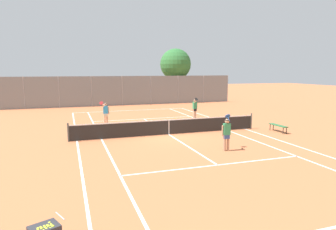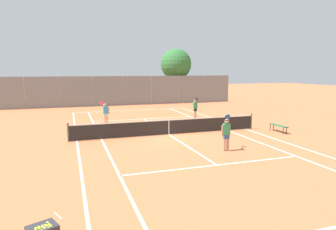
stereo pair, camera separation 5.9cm
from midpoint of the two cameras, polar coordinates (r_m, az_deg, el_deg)
ground_plane at (r=18.70m, az=0.08°, el=-3.74°), size 120.00×120.00×0.00m
court_line_markings at (r=18.70m, az=0.08°, el=-3.74°), size 11.10×23.90×0.01m
tennis_net at (r=18.60m, az=0.08°, el=-2.21°), size 12.00×0.10×1.07m
player_near_side at (r=15.10m, az=10.98°, el=-3.29°), size 0.72×0.72×1.77m
player_far_left at (r=22.44m, az=-11.87°, el=0.54°), size 0.76×0.72×1.77m
player_far_right at (r=24.87m, az=5.07°, el=1.46°), size 0.54×0.84×1.77m
loose_tennis_ball_0 at (r=23.63m, az=2.34°, el=-1.08°), size 0.07×0.07×0.07m
loose_tennis_ball_1 at (r=24.71m, az=1.42°, el=-0.65°), size 0.07×0.07×0.07m
courtside_bench at (r=20.65m, az=20.17°, el=-1.94°), size 0.36×1.50×0.47m
back_fence at (r=34.33m, az=-8.77°, el=4.59°), size 27.04×0.08×3.34m
tree_behind_left at (r=38.05m, az=1.33°, el=9.53°), size 3.87×3.87×6.65m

